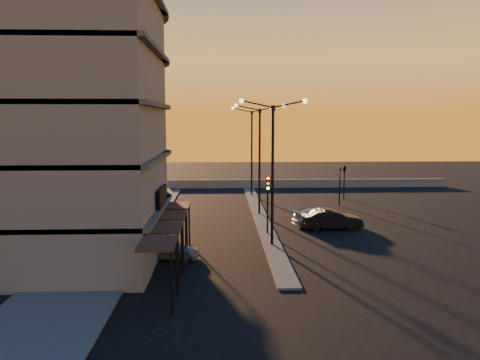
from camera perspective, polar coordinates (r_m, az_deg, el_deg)
name	(u,v)px	position (r m, az deg, el deg)	size (l,w,h in m)	color
ground	(272,246)	(30.87, 3.91, -8.01)	(120.00, 120.00, 0.00)	black
sidewalk_west	(122,232)	(35.28, -14.15, -6.15)	(5.00, 40.00, 0.12)	#504F4D
median	(259,214)	(40.54, 2.36, -4.17)	(1.20, 36.00, 0.12)	#504F4D
parapet	(265,184)	(56.35, 3.05, -0.44)	(44.00, 0.50, 1.00)	slate
building	(44,58)	(31.68, -22.74, 13.57)	(14.35, 17.08, 25.00)	slate
streetlamp_near	(273,161)	(29.87, 4.00, 2.38)	(4.32, 0.32, 9.51)	black
streetlamp_mid	(260,150)	(39.79, 2.40, 3.65)	(4.32, 0.32, 9.51)	black
streetlamp_far	(252,144)	(49.75, 1.44, 4.42)	(4.32, 0.32, 9.51)	black
traffic_light_main	(268,195)	(33.04, 3.41, -1.85)	(0.28, 0.44, 4.25)	black
signal_east_a	(340,186)	(45.45, 12.05, -0.68)	(0.13, 0.16, 3.60)	black
signal_east_b	(345,169)	(49.53, 12.63, 1.33)	(0.42, 1.99, 3.60)	black
car_hatchback	(169,249)	(28.19, -8.60, -8.30)	(1.44, 3.58, 1.22)	gray
car_sedan	(332,219)	(35.91, 11.10, -4.71)	(1.58, 4.53, 1.49)	black
car_wagon	(322,217)	(36.81, 9.96, -4.51)	(1.87, 4.60, 1.33)	silver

